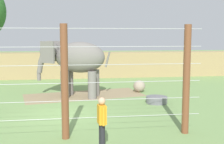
{
  "coord_description": "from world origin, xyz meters",
  "views": [
    {
      "loc": [
        0.52,
        -12.78,
        3.42
      ],
      "look_at": [
        2.78,
        3.75,
        1.4
      ],
      "focal_mm": 46.37,
      "sensor_mm": 36.0,
      "label": 1
    }
  ],
  "objects_px": {
    "water_tub": "(157,100)",
    "zookeeper": "(102,122)",
    "enrichment_ball": "(139,86)",
    "elephant": "(74,60)"
  },
  "relations": [
    {
      "from": "water_tub",
      "to": "zookeeper",
      "type": "bearing_deg",
      "value": -119.85
    },
    {
      "from": "enrichment_ball",
      "to": "zookeeper",
      "type": "distance_m",
      "value": 9.76
    },
    {
      "from": "enrichment_ball",
      "to": "water_tub",
      "type": "xyz_separation_m",
      "value": [
        0.2,
        -3.13,
        -0.19
      ]
    },
    {
      "from": "zookeeper",
      "to": "enrichment_ball",
      "type": "bearing_deg",
      "value": 70.36
    },
    {
      "from": "elephant",
      "to": "enrichment_ball",
      "type": "distance_m",
      "value": 4.47
    },
    {
      "from": "zookeeper",
      "to": "water_tub",
      "type": "xyz_separation_m",
      "value": [
        3.47,
        6.05,
        -0.74
      ]
    },
    {
      "from": "enrichment_ball",
      "to": "water_tub",
      "type": "relative_size",
      "value": 0.67
    },
    {
      "from": "enrichment_ball",
      "to": "zookeeper",
      "type": "bearing_deg",
      "value": -109.64
    },
    {
      "from": "enrichment_ball",
      "to": "zookeeper",
      "type": "height_order",
      "value": "zookeeper"
    },
    {
      "from": "zookeeper",
      "to": "water_tub",
      "type": "distance_m",
      "value": 7.02
    }
  ]
}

